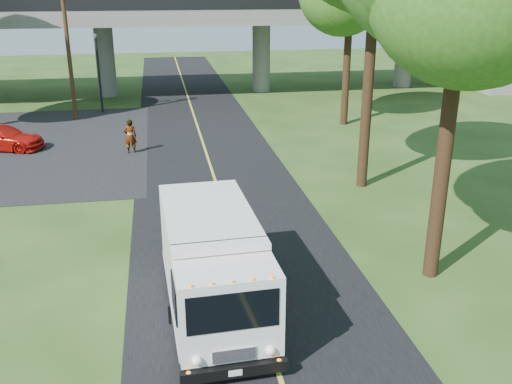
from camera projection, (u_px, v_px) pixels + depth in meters
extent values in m
plane|color=#283E16|center=(257.00, 309.00, 15.45)|extent=(120.00, 120.00, 0.00)
cube|color=black|center=(217.00, 186.00, 24.68)|extent=(7.00, 90.00, 0.02)
cube|color=gold|center=(217.00, 185.00, 24.68)|extent=(0.12, 90.00, 0.01)
cube|color=slate|center=(183.00, 14.00, 42.91)|extent=(50.00, 9.00, 1.20)
cube|color=black|center=(186.00, 4.00, 38.54)|extent=(50.00, 0.25, 0.80)
cube|color=black|center=(180.00, 0.00, 46.66)|extent=(50.00, 0.25, 0.80)
cube|color=slate|center=(483.00, 48.00, 48.00)|extent=(4.00, 10.00, 6.00)
cylinder|color=slate|center=(105.00, 60.00, 43.09)|extent=(1.40, 1.40, 5.40)
cylinder|color=slate|center=(261.00, 57.00, 45.03)|extent=(1.40, 1.40, 5.40)
cylinder|color=slate|center=(404.00, 54.00, 46.97)|extent=(1.40, 1.40, 5.40)
cylinder|color=black|center=(99.00, 74.00, 37.58)|extent=(0.14, 0.14, 5.20)
imported|color=black|center=(96.00, 42.00, 36.89)|extent=(0.18, 0.22, 1.10)
cylinder|color=#472D19|center=(68.00, 48.00, 34.83)|extent=(0.26, 0.26, 9.00)
cylinder|color=#382314|center=(443.00, 164.00, 16.05)|extent=(0.44, 0.44, 7.00)
cylinder|color=#382314|center=(367.00, 97.00, 23.43)|extent=(0.44, 0.44, 7.70)
cylinder|color=#382314|center=(346.00, 70.00, 34.22)|extent=(0.44, 0.44, 6.65)
cube|color=white|center=(208.00, 244.00, 15.55)|extent=(2.48, 4.30, 2.15)
cube|color=white|center=(226.00, 304.00, 12.88)|extent=(2.36, 1.82, 1.96)
cube|color=black|center=(233.00, 311.00, 12.00)|extent=(2.01, 0.17, 0.91)
cube|color=black|center=(235.00, 371.00, 12.42)|extent=(2.39, 0.28, 0.27)
cube|color=white|center=(211.00, 293.00, 15.66)|extent=(2.54, 5.63, 0.17)
cylinder|color=black|center=(185.00, 344.00, 13.23)|extent=(0.31, 0.87, 0.86)
cylinder|color=black|center=(266.00, 334.00, 13.62)|extent=(0.31, 0.87, 0.86)
cylinder|color=black|center=(171.00, 265.00, 16.90)|extent=(0.31, 0.87, 0.86)
cylinder|color=black|center=(235.00, 259.00, 17.29)|extent=(0.31, 0.87, 0.86)
imported|color=#B6120B|center=(2.00, 137.00, 29.86)|extent=(4.73, 3.01, 1.28)
imported|color=gray|center=(130.00, 136.00, 29.10)|extent=(0.68, 0.47, 1.78)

